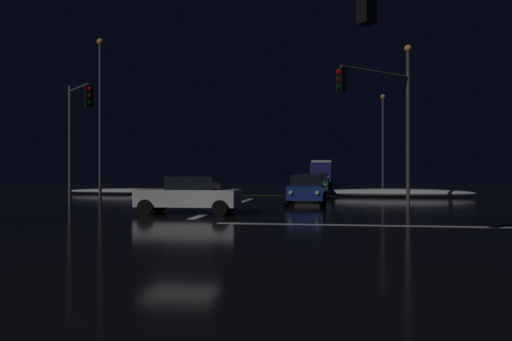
{
  "coord_description": "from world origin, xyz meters",
  "views": [
    {
      "loc": [
        5.28,
        -17.58,
        1.81
      ],
      "look_at": [
        0.84,
        12.06,
        1.82
      ],
      "focal_mm": 36.71,
      "sensor_mm": 36.0,
      "label": 1
    }
  ],
  "objects_px": {
    "sedan_blue": "(306,190)",
    "box_truck": "(321,171)",
    "streetlamp_right_far": "(383,135)",
    "streetlamp_right_near": "(408,111)",
    "sedan_green": "(317,184)",
    "sedan_silver": "(319,181)",
    "traffic_signal_ne": "(382,110)",
    "sedan_white_crossing": "(189,195)",
    "traffic_signal_nw": "(78,122)",
    "sedan_gray": "(307,186)",
    "sedan_black": "(320,180)",
    "streetlamp_left_near": "(100,108)",
    "sedan_red": "(313,182)",
    "traffic_signal_se": "(466,25)"
  },
  "relations": [
    {
      "from": "sedan_gray",
      "to": "sedan_black",
      "type": "bearing_deg",
      "value": 89.33
    },
    {
      "from": "sedan_black",
      "to": "streetlamp_right_near",
      "type": "distance_m",
      "value": 27.25
    },
    {
      "from": "sedan_green",
      "to": "box_truck",
      "type": "xyz_separation_m",
      "value": [
        -0.22,
        24.35,
        0.91
      ]
    },
    {
      "from": "sedan_green",
      "to": "streetlamp_right_far",
      "type": "relative_size",
      "value": 0.5
    },
    {
      "from": "traffic_signal_se",
      "to": "streetlamp_right_far",
      "type": "relative_size",
      "value": 0.75
    },
    {
      "from": "streetlamp_right_far",
      "to": "streetlamp_right_near",
      "type": "height_order",
      "value": "streetlamp_right_near"
    },
    {
      "from": "sedan_black",
      "to": "sedan_white_crossing",
      "type": "relative_size",
      "value": 1.0
    },
    {
      "from": "box_truck",
      "to": "streetlamp_right_far",
      "type": "relative_size",
      "value": 0.96
    },
    {
      "from": "sedan_blue",
      "to": "box_truck",
      "type": "distance_m",
      "value": 37.72
    },
    {
      "from": "sedan_silver",
      "to": "sedan_white_crossing",
      "type": "relative_size",
      "value": 1.0
    },
    {
      "from": "streetlamp_right_near",
      "to": "traffic_signal_ne",
      "type": "bearing_deg",
      "value": -107.45
    },
    {
      "from": "streetlamp_right_far",
      "to": "traffic_signal_se",
      "type": "bearing_deg",
      "value": -92.91
    },
    {
      "from": "traffic_signal_nw",
      "to": "traffic_signal_se",
      "type": "xyz_separation_m",
      "value": [
        15.6,
        -15.6,
        0.09
      ]
    },
    {
      "from": "sedan_blue",
      "to": "traffic_signal_ne",
      "type": "xyz_separation_m",
      "value": [
        3.68,
        -2.66,
        3.83
      ]
    },
    {
      "from": "sedan_silver",
      "to": "sedan_black",
      "type": "height_order",
      "value": "same"
    },
    {
      "from": "sedan_gray",
      "to": "sedan_black",
      "type": "relative_size",
      "value": 1.0
    },
    {
      "from": "traffic_signal_nw",
      "to": "streetlamp_left_near",
      "type": "distance_m",
      "value": 6.49
    },
    {
      "from": "streetlamp_right_near",
      "to": "sedan_gray",
      "type": "bearing_deg",
      "value": 155.88
    },
    {
      "from": "traffic_signal_nw",
      "to": "streetlamp_right_near",
      "type": "xyz_separation_m",
      "value": [
        17.52,
        6.11,
        0.94
      ]
    },
    {
      "from": "sedan_green",
      "to": "streetlamp_right_near",
      "type": "distance_m",
      "value": 11.89
    },
    {
      "from": "sedan_black",
      "to": "traffic_signal_nw",
      "type": "xyz_separation_m",
      "value": [
        -11.71,
        -32.35,
        3.55
      ]
    },
    {
      "from": "sedan_blue",
      "to": "traffic_signal_ne",
      "type": "height_order",
      "value": "traffic_signal_ne"
    },
    {
      "from": "sedan_silver",
      "to": "traffic_signal_ne",
      "type": "relative_size",
      "value": 0.65
    },
    {
      "from": "sedan_white_crossing",
      "to": "traffic_signal_nw",
      "type": "relative_size",
      "value": 0.68
    },
    {
      "from": "sedan_green",
      "to": "streetlamp_right_far",
      "type": "xyz_separation_m",
      "value": [
        5.63,
        6.54,
        4.18
      ]
    },
    {
      "from": "sedan_red",
      "to": "sedan_black",
      "type": "height_order",
      "value": "same"
    },
    {
      "from": "streetlamp_left_near",
      "to": "streetlamp_right_near",
      "type": "xyz_separation_m",
      "value": [
        19.13,
        0.0,
        -0.56
      ]
    },
    {
      "from": "sedan_green",
      "to": "traffic_signal_ne",
      "type": "xyz_separation_m",
      "value": [
        3.57,
        -16.02,
        3.83
      ]
    },
    {
      "from": "sedan_white_crossing",
      "to": "streetlamp_left_near",
      "type": "xyz_separation_m",
      "value": [
        -8.84,
        10.43,
        5.05
      ]
    },
    {
      "from": "sedan_black",
      "to": "traffic_signal_ne",
      "type": "xyz_separation_m",
      "value": [
        3.75,
        -32.8,
        3.83
      ]
    },
    {
      "from": "sedan_gray",
      "to": "box_truck",
      "type": "distance_m",
      "value": 31.1
    },
    {
      "from": "sedan_blue",
      "to": "streetlamp_right_far",
      "type": "relative_size",
      "value": 0.5
    },
    {
      "from": "sedan_silver",
      "to": "streetlamp_right_near",
      "type": "distance_m",
      "value": 21.65
    },
    {
      "from": "sedan_black",
      "to": "traffic_signal_nw",
      "type": "relative_size",
      "value": 0.68
    },
    {
      "from": "sedan_gray",
      "to": "traffic_signal_ne",
      "type": "bearing_deg",
      "value": -66.59
    },
    {
      "from": "streetlamp_right_near",
      "to": "sedan_green",
      "type": "bearing_deg",
      "value": 120.78
    },
    {
      "from": "streetlamp_left_near",
      "to": "traffic_signal_ne",
      "type": "bearing_deg",
      "value": -21.04
    },
    {
      "from": "sedan_black",
      "to": "sedan_green",
      "type": "bearing_deg",
      "value": -89.4
    },
    {
      "from": "streetlamp_left_near",
      "to": "sedan_green",
      "type": "bearing_deg",
      "value": 35.03
    },
    {
      "from": "traffic_signal_ne",
      "to": "streetlamp_right_near",
      "type": "height_order",
      "value": "streetlamp_right_near"
    },
    {
      "from": "traffic_signal_ne",
      "to": "streetlamp_right_far",
      "type": "xyz_separation_m",
      "value": [
        2.06,
        22.56,
        0.35
      ]
    },
    {
      "from": "sedan_silver",
      "to": "traffic_signal_ne",
      "type": "height_order",
      "value": "traffic_signal_ne"
    },
    {
      "from": "sedan_blue",
      "to": "sedan_gray",
      "type": "xyz_separation_m",
      "value": [
        -0.34,
        6.62,
        0.0
      ]
    },
    {
      "from": "sedan_silver",
      "to": "traffic_signal_se",
      "type": "height_order",
      "value": "traffic_signal_se"
    },
    {
      "from": "box_truck",
      "to": "traffic_signal_ne",
      "type": "distance_m",
      "value": 40.65
    },
    {
      "from": "traffic_signal_nw",
      "to": "streetlamp_right_near",
      "type": "height_order",
      "value": "streetlamp_right_near"
    },
    {
      "from": "sedan_black",
      "to": "sedan_red",
      "type": "bearing_deg",
      "value": -91.84
    },
    {
      "from": "sedan_silver",
      "to": "traffic_signal_nw",
      "type": "xyz_separation_m",
      "value": [
        -11.7,
        -26.47,
        3.55
      ]
    },
    {
      "from": "sedan_blue",
      "to": "traffic_signal_nw",
      "type": "distance_m",
      "value": 12.5
    },
    {
      "from": "traffic_signal_nw",
      "to": "sedan_black",
      "type": "bearing_deg",
      "value": 70.1
    }
  ]
}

